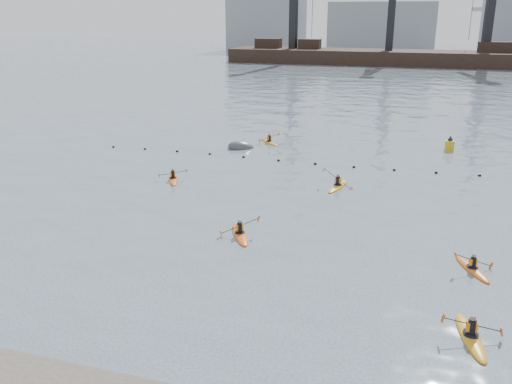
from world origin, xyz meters
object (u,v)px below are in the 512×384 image
at_px(kayaker_0, 240,234).
at_px(kayaker_2, 173,179).
at_px(kayaker_1, 471,336).
at_px(mooring_buoy, 241,148).
at_px(nav_buoy, 450,145).
at_px(kayaker_4, 472,268).
at_px(kayaker_3, 338,186).
at_px(kayaker_5, 269,142).

bearing_deg(kayaker_0, kayaker_2, 105.24).
bearing_deg(kayaker_1, mooring_buoy, 112.34).
xyz_separation_m(kayaker_0, kayaker_1, (11.12, -6.55, 0.00)).
bearing_deg(kayaker_2, nav_buoy, 11.60).
distance_m(kayaker_1, kayaker_2, 23.84).
distance_m(kayaker_2, kayaker_4, 21.16).
distance_m(kayaker_3, nav_buoy, 15.11).
bearing_deg(kayaker_5, nav_buoy, -35.05).
height_order(kayaker_3, nav_buoy, nav_buoy).
bearing_deg(kayaker_3, kayaker_0, -100.11).
height_order(kayaker_5, nav_buoy, nav_buoy).
height_order(kayaker_5, mooring_buoy, kayaker_5).
bearing_deg(kayaker_2, kayaker_3, -17.62).
xyz_separation_m(kayaker_1, kayaker_3, (-7.48, 16.42, -0.00)).
relative_size(kayaker_1, kayaker_5, 1.26).
bearing_deg(kayaker_1, kayaker_2, 129.93).
relative_size(kayaker_2, kayaker_5, 1.12).
bearing_deg(nav_buoy, kayaker_0, -115.87).
xyz_separation_m(kayaker_3, nav_buoy, (7.51, 13.11, 0.33)).
bearing_deg(kayaker_5, kayaker_4, -95.92).
relative_size(kayaker_0, kayaker_4, 1.09).
bearing_deg(kayaker_1, kayaker_0, 137.18).
xyz_separation_m(kayaker_2, nav_buoy, (18.88, 14.94, 0.34)).
bearing_deg(kayaker_3, kayaker_1, -55.40).
bearing_deg(nav_buoy, kayaker_1, -90.06).
relative_size(kayaker_0, nav_buoy, 2.17).
bearing_deg(kayaker_3, kayaker_5, 135.76).
bearing_deg(nav_buoy, kayaker_3, -119.80).
xyz_separation_m(kayaker_4, mooring_buoy, (-17.70, 19.11, -0.09)).
relative_size(kayaker_1, kayaker_2, 1.13).
relative_size(kayaker_4, kayaker_5, 1.07).
height_order(kayaker_1, mooring_buoy, kayaker_1).
bearing_deg(mooring_buoy, kayaker_4, -47.20).
height_order(kayaker_1, kayaker_4, kayaker_4).
height_order(kayaker_0, kayaker_1, kayaker_0).
bearing_deg(kayaker_1, kayaker_5, 106.98).
relative_size(kayaker_4, mooring_buoy, 1.17).
bearing_deg(kayaker_0, kayaker_5, 73.11).
height_order(mooring_buoy, nav_buoy, nav_buoy).
relative_size(kayaker_3, nav_buoy, 2.32).
xyz_separation_m(kayaker_0, kayaker_5, (-4.38, 21.05, -0.00)).
distance_m(kayaker_0, kayaker_2, 11.16).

